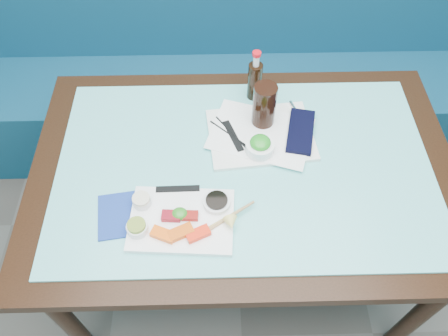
{
  "coord_description": "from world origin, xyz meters",
  "views": [
    {
      "loc": [
        -0.09,
        0.61,
        1.91
      ],
      "look_at": [
        -0.07,
        1.41,
        0.8
      ],
      "focal_mm": 35.0,
      "sensor_mm": 36.0,
      "label": 1
    }
  ],
  "objects_px": {
    "serving_tray": "(261,135)",
    "dining_table": "(243,181)",
    "cola_glass": "(264,105)",
    "blue_napkin": "(124,214)",
    "cola_bottle_body": "(255,81)",
    "seaweed_bowl": "(260,147)",
    "sashimi_plate": "(182,220)",
    "booth_bench": "(233,77)"
  },
  "relations": [
    {
      "from": "serving_tray",
      "to": "booth_bench",
      "type": "bearing_deg",
      "value": 89.17
    },
    {
      "from": "blue_napkin",
      "to": "sashimi_plate",
      "type": "bearing_deg",
      "value": -8.7
    },
    {
      "from": "booth_bench",
      "to": "dining_table",
      "type": "bearing_deg",
      "value": -90.0
    },
    {
      "from": "booth_bench",
      "to": "sashimi_plate",
      "type": "distance_m",
      "value": 1.13
    },
    {
      "from": "booth_bench",
      "to": "cola_bottle_body",
      "type": "distance_m",
      "value": 0.7
    },
    {
      "from": "dining_table",
      "to": "seaweed_bowl",
      "type": "distance_m",
      "value": 0.14
    },
    {
      "from": "dining_table",
      "to": "cola_bottle_body",
      "type": "bearing_deg",
      "value": 80.99
    },
    {
      "from": "dining_table",
      "to": "cola_glass",
      "type": "xyz_separation_m",
      "value": [
        0.07,
        0.18,
        0.18
      ]
    },
    {
      "from": "booth_bench",
      "to": "serving_tray",
      "type": "relative_size",
      "value": 8.54
    },
    {
      "from": "cola_glass",
      "to": "blue_napkin",
      "type": "relative_size",
      "value": 1.03
    },
    {
      "from": "cola_glass",
      "to": "cola_bottle_body",
      "type": "xyz_separation_m",
      "value": [
        -0.02,
        0.14,
        -0.02
      ]
    },
    {
      "from": "booth_bench",
      "to": "dining_table",
      "type": "relative_size",
      "value": 2.14
    },
    {
      "from": "cola_bottle_body",
      "to": "dining_table",
      "type": "bearing_deg",
      "value": -99.01
    },
    {
      "from": "seaweed_bowl",
      "to": "booth_bench",
      "type": "bearing_deg",
      "value": 93.77
    },
    {
      "from": "booth_bench",
      "to": "sashimi_plate",
      "type": "bearing_deg",
      "value": -100.7
    },
    {
      "from": "seaweed_bowl",
      "to": "blue_napkin",
      "type": "height_order",
      "value": "seaweed_bowl"
    },
    {
      "from": "sashimi_plate",
      "to": "serving_tray",
      "type": "bearing_deg",
      "value": 55.36
    },
    {
      "from": "serving_tray",
      "to": "cola_bottle_body",
      "type": "xyz_separation_m",
      "value": [
        -0.01,
        0.19,
        0.07
      ]
    },
    {
      "from": "sashimi_plate",
      "to": "dining_table",
      "type": "bearing_deg",
      "value": 49.6
    },
    {
      "from": "booth_bench",
      "to": "blue_napkin",
      "type": "height_order",
      "value": "booth_bench"
    },
    {
      "from": "cola_glass",
      "to": "blue_napkin",
      "type": "height_order",
      "value": "cola_glass"
    },
    {
      "from": "sashimi_plate",
      "to": "seaweed_bowl",
      "type": "relative_size",
      "value": 3.2
    },
    {
      "from": "serving_tray",
      "to": "cola_glass",
      "type": "bearing_deg",
      "value": 73.9
    },
    {
      "from": "serving_tray",
      "to": "seaweed_bowl",
      "type": "height_order",
      "value": "seaweed_bowl"
    },
    {
      "from": "sashimi_plate",
      "to": "blue_napkin",
      "type": "distance_m",
      "value": 0.18
    },
    {
      "from": "serving_tray",
      "to": "cola_glass",
      "type": "xyz_separation_m",
      "value": [
        0.01,
        0.05,
        0.09
      ]
    },
    {
      "from": "cola_glass",
      "to": "blue_napkin",
      "type": "xyz_separation_m",
      "value": [
        -0.44,
        -0.36,
        -0.09
      ]
    },
    {
      "from": "serving_tray",
      "to": "cola_bottle_body",
      "type": "distance_m",
      "value": 0.2
    },
    {
      "from": "sashimi_plate",
      "to": "blue_napkin",
      "type": "bearing_deg",
      "value": 175.06
    },
    {
      "from": "seaweed_bowl",
      "to": "blue_napkin",
      "type": "distance_m",
      "value": 0.48
    },
    {
      "from": "serving_tray",
      "to": "dining_table",
      "type": "bearing_deg",
      "value": -122.38
    },
    {
      "from": "sashimi_plate",
      "to": "seaweed_bowl",
      "type": "xyz_separation_m",
      "value": [
        0.25,
        0.25,
        0.02
      ]
    },
    {
      "from": "booth_bench",
      "to": "seaweed_bowl",
      "type": "distance_m",
      "value": 0.89
    },
    {
      "from": "booth_bench",
      "to": "dining_table",
      "type": "xyz_separation_m",
      "value": [
        0.0,
        -0.84,
        0.29
      ]
    },
    {
      "from": "booth_bench",
      "to": "blue_napkin",
      "type": "bearing_deg",
      "value": -110.06
    },
    {
      "from": "dining_table",
      "to": "sashimi_plate",
      "type": "bearing_deg",
      "value": -134.16
    },
    {
      "from": "serving_tray",
      "to": "sashimi_plate",
      "type": "bearing_deg",
      "value": -134.19
    },
    {
      "from": "dining_table",
      "to": "blue_napkin",
      "type": "height_order",
      "value": "blue_napkin"
    },
    {
      "from": "cola_glass",
      "to": "blue_napkin",
      "type": "bearing_deg",
      "value": -141.26
    },
    {
      "from": "serving_tray",
      "to": "blue_napkin",
      "type": "bearing_deg",
      "value": -151.04
    },
    {
      "from": "serving_tray",
      "to": "blue_napkin",
      "type": "xyz_separation_m",
      "value": [
        -0.43,
        -0.3,
        -0.0
      ]
    },
    {
      "from": "sashimi_plate",
      "to": "blue_napkin",
      "type": "height_order",
      "value": "sashimi_plate"
    }
  ]
}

